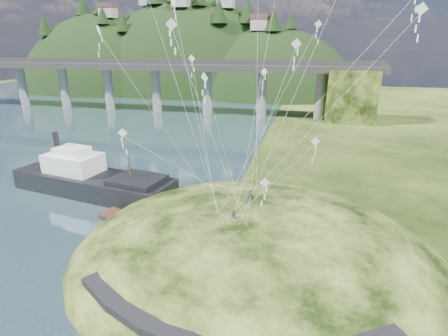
# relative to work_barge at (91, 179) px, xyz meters

# --- Properties ---
(ground) EXTENTS (320.00, 320.00, 0.00)m
(ground) POSITION_rel_work_barge_xyz_m (15.53, -11.58, -1.97)
(ground) COLOR black
(ground) RESTS_ON ground
(grass_hill) EXTENTS (36.00, 32.00, 13.00)m
(grass_hill) POSITION_rel_work_barge_xyz_m (23.53, -9.58, -3.47)
(grass_hill) COLOR black
(grass_hill) RESTS_ON ground
(footpath) EXTENTS (22.29, 5.84, 0.83)m
(footpath) POSITION_rel_work_barge_xyz_m (22.99, -21.32, 0.12)
(footpath) COLOR black
(footpath) RESTS_ON ground
(bridge) EXTENTS (160.00, 11.00, 15.00)m
(bridge) POSITION_rel_work_barge_xyz_m (-10.93, 58.49, 7.74)
(bridge) COLOR #2D2B2B
(bridge) RESTS_ON ground
(far_ridge) EXTENTS (153.00, 70.00, 94.50)m
(far_ridge) POSITION_rel_work_barge_xyz_m (-28.05, 110.59, -9.40)
(far_ridge) COLOR black
(far_ridge) RESTS_ON ground
(work_barge) EXTENTS (23.11, 9.68, 7.85)m
(work_barge) POSITION_rel_work_barge_xyz_m (0.00, 0.00, 0.00)
(work_barge) COLOR black
(work_barge) RESTS_ON ground
(wooden_dock) EXTENTS (14.44, 6.57, 1.03)m
(wooden_dock) POSITION_rel_work_barge_xyz_m (12.27, -7.78, -1.51)
(wooden_dock) COLOR #3B1E18
(wooden_dock) RESTS_ON ground
(kite_flyers) EXTENTS (1.40, 5.18, 1.52)m
(kite_flyers) POSITION_rel_work_barge_xyz_m (22.36, -8.92, 3.70)
(kite_flyers) COLOR #23272F
(kite_flyers) RESTS_ON ground
(kite_swarm) EXTENTS (21.47, 14.24, 18.81)m
(kite_swarm) POSITION_rel_work_barge_xyz_m (23.05, -9.87, 16.98)
(kite_swarm) COLOR white
(kite_swarm) RESTS_ON ground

